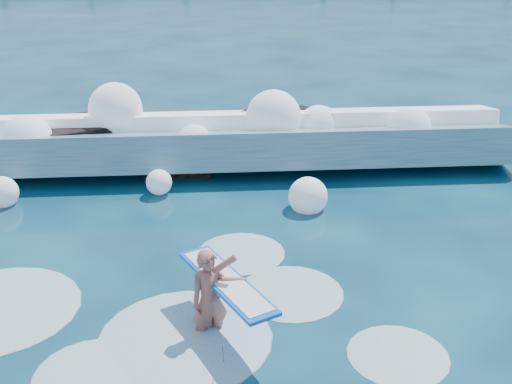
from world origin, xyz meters
TOP-DOWN VIEW (x-y plane):
  - ground at (0.00, 0.00)m, footprint 200.00×200.00m
  - breaking_wave at (-0.96, 6.85)m, footprint 19.24×2.94m
  - rock_cluster at (-0.59, 7.26)m, footprint 8.42×3.29m
  - surfer_with_board at (0.60, -0.91)m, footprint 1.58×2.92m
  - wave_spray at (-1.79, 6.67)m, footprint 15.02×4.90m
  - surf_foam at (-0.63, -0.49)m, footprint 8.85×5.40m

SIDE VIEW (x-z plane):
  - ground at x=0.00m, z-range 0.00..0.00m
  - surf_foam at x=-0.63m, z-range -0.07..0.07m
  - rock_cluster at x=-0.59m, z-range -0.26..1.14m
  - breaking_wave at x=-0.96m, z-range -0.25..1.41m
  - surfer_with_board at x=0.60m, z-range -0.23..1.54m
  - wave_spray at x=-1.79m, z-range -0.05..2.26m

